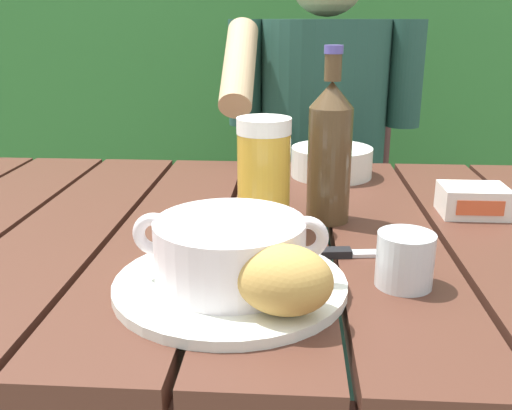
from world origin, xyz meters
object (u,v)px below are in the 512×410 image
Objects in this scene: beer_bottle at (330,150)px; butter_tub at (473,201)px; table_knife at (349,253)px; soup_bowl at (230,249)px; diner_bowl at (332,162)px; beer_glass at (264,174)px; bread_roll at (284,280)px; chair_near_diner at (317,213)px; water_glass_small at (405,260)px; person_eating at (322,146)px; serving_plate at (230,284)px.

beer_bottle reaches higher than butter_tub.
beer_bottle is at bearing 98.67° from table_knife.
diner_bowl is (0.14, 0.51, -0.02)m from soup_bowl.
bread_roll is at bearing -82.82° from beer_glass.
chair_near_diner is 15.10× the size of water_glass_small.
soup_bowl is 0.10m from bread_roll.
water_glass_small is at bearing 35.03° from bread_roll.
diner_bowl is (0.02, 0.26, -0.08)m from beer_bottle.
soup_bowl is 1.34× the size of beer_glass.
table_knife is (0.12, -0.10, -0.08)m from beer_glass.
beer_glass reaches higher than bread_roll.
chair_near_diner is at bearing 89.21° from person_eating.
person_eating is 0.67m from beer_glass.
beer_bottle is 0.25m from water_glass_small.
chair_near_diner reaches higher than butter_tub.
chair_near_diner reaches higher than table_knife.
diner_bowl is (0.08, 0.58, -0.02)m from bread_roll.
beer_bottle is at bearing 63.49° from serving_plate.
beer_glass is at bearing -110.93° from diner_bowl.
person_eating is 7.91× the size of diner_bowl.
diner_bowl is at bearing 90.00° from table_knife.
beer_bottle reaches higher than soup_bowl.
butter_tub is at bearing 59.86° from water_glass_small.
table_knife is at bearing 36.47° from serving_plate.
butter_tub is at bearing 51.11° from bread_roll.
person_eating reaches higher than soup_bowl.
beer_bottle is at bearing 63.49° from soup_bowl.
soup_bowl is at bearing -140.75° from butter_tub.
beer_glass is 0.11m from beer_bottle.
person_eating is 0.35m from diner_bowl.
beer_glass is 0.17m from table_knife.
butter_tub is at bearing 14.53° from beer_glass.
beer_glass is (0.03, 0.20, 0.03)m from soup_bowl.
serving_plate is at bearing -143.53° from table_knife.
soup_bowl is 3.32× the size of water_glass_small.
serving_plate is at bearing -97.59° from beer_glass.
butter_tub is 0.28m from table_knife.
diner_bowl is (-0.00, -0.55, 0.30)m from chair_near_diner.
bread_roll reaches higher than water_glass_small.
soup_bowl is 2.17× the size of butter_tub.
chair_near_diner reaches higher than beer_glass.
bread_roll is 0.28m from beer_glass.
person_eating reaches higher than chair_near_diner.
soup_bowl is at bearing 130.60° from bread_roll.
person_eating is 0.84m from water_glass_small.
soup_bowl is at bearing -105.79° from diner_bowl.
bread_roll reaches higher than diner_bowl.
soup_bowl is at bearing -97.13° from serving_plate.
water_glass_small is 0.10m from table_knife.
water_glass_small is at bearing -86.01° from person_eating.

